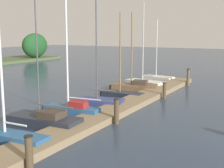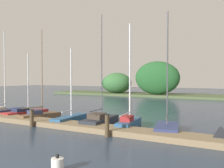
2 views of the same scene
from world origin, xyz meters
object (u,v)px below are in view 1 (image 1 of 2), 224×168
(sailboat_3, at_px, (7,136))
(mooring_piling_3, at_px, (164,91))
(sailboat_7, at_px, (121,92))
(mooring_piling_4, at_px, (188,77))
(sailboat_8, at_px, (133,86))
(sailboat_10, at_px, (157,78))
(sailboat_4, at_px, (43,120))
(sailboat_9, at_px, (143,83))
(mooring_piling_1, at_px, (29,153))
(sailboat_5, at_px, (71,108))
(sailboat_6, at_px, (98,101))
(mooring_piling_2, at_px, (117,111))

(sailboat_3, distance_m, mooring_piling_3, 12.32)
(sailboat_7, distance_m, mooring_piling_4, 7.90)
(sailboat_8, distance_m, sailboat_10, 5.72)
(sailboat_4, distance_m, sailboat_9, 13.38)
(sailboat_3, relative_size, sailboat_9, 0.80)
(sailboat_4, distance_m, mooring_piling_3, 9.92)
(sailboat_8, bearing_deg, mooring_piling_3, 139.54)
(mooring_piling_1, distance_m, mooring_piling_3, 13.38)
(sailboat_5, bearing_deg, sailboat_9, -95.54)
(sailboat_4, relative_size, sailboat_6, 1.06)
(sailboat_7, height_order, mooring_piling_2, sailboat_7)
(sailboat_5, relative_size, sailboat_7, 1.18)
(sailboat_3, height_order, sailboat_4, sailboat_4)
(sailboat_3, distance_m, mooring_piling_4, 18.58)
(sailboat_10, height_order, mooring_piling_1, sailboat_10)
(sailboat_7, relative_size, sailboat_9, 0.84)
(sailboat_8, relative_size, mooring_piling_1, 5.10)
(sailboat_4, xyz_separation_m, sailboat_5, (2.33, 0.00, 0.10))
(mooring_piling_1, xyz_separation_m, mooring_piling_4, (19.76, -0.00, 0.14))
(mooring_piling_3, bearing_deg, sailboat_5, 156.76)
(sailboat_7, xyz_separation_m, sailboat_8, (2.65, 0.24, 0.06))
(sailboat_10, bearing_deg, mooring_piling_1, 107.72)
(sailboat_6, xyz_separation_m, sailboat_10, (11.82, 0.57, -0.05))
(sailboat_4, bearing_deg, mooring_piling_3, -112.04)
(sailboat_5, bearing_deg, mooring_piling_3, -120.53)
(mooring_piling_2, bearing_deg, sailboat_10, 13.33)
(sailboat_5, bearing_deg, mooring_piling_1, 108.18)
(sailboat_3, distance_m, sailboat_7, 11.10)
(sailboat_4, xyz_separation_m, sailboat_8, (11.17, 0.26, 0.01))
(mooring_piling_1, bearing_deg, mooring_piling_3, -0.27)
(sailboat_5, xyz_separation_m, sailboat_10, (14.56, 0.43, -0.19))
(sailboat_8, bearing_deg, mooring_piling_2, 97.49)
(sailboat_5, bearing_deg, sailboat_10, -95.59)
(sailboat_4, height_order, sailboat_5, sailboat_4)
(sailboat_3, height_order, sailboat_6, sailboat_6)
(sailboat_6, xyz_separation_m, mooring_piling_1, (-9.01, -2.85, 0.29))
(sailboat_5, height_order, sailboat_6, sailboat_6)
(mooring_piling_2, bearing_deg, sailboat_9, 16.88)
(mooring_piling_2, bearing_deg, sailboat_5, 89.23)
(mooring_piling_4, bearing_deg, sailboat_3, 171.69)
(sailboat_10, bearing_deg, sailboat_5, 100.09)
(mooring_piling_3, height_order, mooring_piling_4, mooring_piling_4)
(sailboat_3, relative_size, sailboat_6, 0.75)
(sailboat_5, relative_size, mooring_piling_4, 4.76)
(sailboat_7, relative_size, sailboat_8, 0.97)
(sailboat_5, height_order, mooring_piling_2, sailboat_5)
(sailboat_9, height_order, mooring_piling_4, sailboat_9)
(sailboat_5, bearing_deg, sailboat_6, -100.22)
(sailboat_4, bearing_deg, sailboat_9, -92.69)
(sailboat_3, distance_m, sailboat_5, 4.91)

